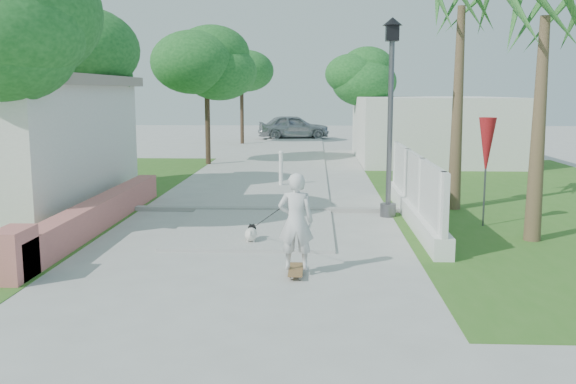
# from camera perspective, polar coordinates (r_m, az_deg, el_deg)

# --- Properties ---
(ground) EXTENTS (90.00, 90.00, 0.00)m
(ground) POSITION_cam_1_polar(r_m,az_deg,el_deg) (9.52, -5.17, -8.42)
(ground) COLOR #B7B7B2
(ground) RESTS_ON ground
(path_strip) EXTENTS (3.20, 36.00, 0.06)m
(path_strip) POSITION_cam_1_polar(r_m,az_deg,el_deg) (29.17, 0.05, 3.42)
(path_strip) COLOR #B7B7B2
(path_strip) RESTS_ON ground
(curb) EXTENTS (6.50, 0.25, 0.10)m
(curb) POSITION_cam_1_polar(r_m,az_deg,el_deg) (15.31, -2.20, -1.55)
(curb) COLOR #999993
(curb) RESTS_ON ground
(grass_left) EXTENTS (8.00, 20.00, 0.01)m
(grass_left) POSITION_cam_1_polar(r_m,az_deg,el_deg) (19.11, -23.09, -0.30)
(grass_left) COLOR #366921
(grass_left) RESTS_ON ground
(grass_right) EXTENTS (8.00, 20.00, 0.01)m
(grass_right) POSITION_cam_1_polar(r_m,az_deg,el_deg) (18.17, 20.94, -0.62)
(grass_right) COLOR #366921
(grass_right) RESTS_ON ground
(pink_wall) EXTENTS (0.45, 8.20, 0.80)m
(pink_wall) POSITION_cam_1_polar(r_m,az_deg,el_deg) (13.59, -17.09, -2.16)
(pink_wall) COLOR #C76F66
(pink_wall) RESTS_ON ground
(lattice_fence) EXTENTS (0.35, 7.00, 1.50)m
(lattice_fence) POSITION_cam_1_polar(r_m,az_deg,el_deg) (14.36, 11.11, -0.41)
(lattice_fence) COLOR white
(lattice_fence) RESTS_ON ground
(building_right) EXTENTS (6.00, 8.00, 2.60)m
(building_right) POSITION_cam_1_polar(r_m,az_deg,el_deg) (27.46, 12.53, 5.52)
(building_right) COLOR silver
(building_right) RESTS_ON ground
(street_lamp) EXTENTS (0.44, 0.44, 4.44)m
(street_lamp) POSITION_cam_1_polar(r_m,az_deg,el_deg) (14.60, 9.09, 7.22)
(street_lamp) COLOR #59595E
(street_lamp) RESTS_ON ground
(bollard) EXTENTS (0.14, 0.14, 1.09)m
(bollard) POSITION_cam_1_polar(r_m,az_deg,el_deg) (19.16, -0.63, 2.19)
(bollard) COLOR white
(bollard) RESTS_ON ground
(patio_umbrella) EXTENTS (0.36, 0.36, 2.30)m
(patio_umbrella) POSITION_cam_1_polar(r_m,az_deg,el_deg) (14.01, 17.24, 3.83)
(patio_umbrella) COLOR #59595E
(patio_umbrella) RESTS_ON ground
(tree_left_near) EXTENTS (3.60, 3.60, 5.28)m
(tree_left_near) POSITION_cam_1_polar(r_m,az_deg,el_deg) (13.32, -23.55, 12.46)
(tree_left_near) COLOR #4C3826
(tree_left_near) RESTS_ON ground
(tree_left_mid) EXTENTS (3.20, 3.20, 4.85)m
(tree_left_mid) POSITION_cam_1_polar(r_m,az_deg,el_deg) (18.74, -18.85, 10.49)
(tree_left_mid) COLOR #4C3826
(tree_left_mid) RESTS_ON ground
(tree_path_left) EXTENTS (3.40, 3.40, 5.23)m
(tree_path_left) POSITION_cam_1_polar(r_m,az_deg,el_deg) (25.36, -7.22, 11.10)
(tree_path_left) COLOR #4C3826
(tree_path_left) RESTS_ON ground
(tree_path_right) EXTENTS (3.00, 3.00, 4.79)m
(tree_path_right) POSITION_cam_1_polar(r_m,az_deg,el_deg) (29.06, 6.50, 10.18)
(tree_path_right) COLOR #4C3826
(tree_path_right) RESTS_ON ground
(tree_path_far) EXTENTS (3.20, 3.20, 5.17)m
(tree_path_far) POSITION_cam_1_polar(r_m,az_deg,el_deg) (35.23, -4.13, 10.52)
(tree_path_far) COLOR #4C3826
(tree_path_far) RESTS_ON ground
(palm_far) EXTENTS (1.80, 1.80, 5.30)m
(palm_far) POSITION_cam_1_polar(r_m,az_deg,el_deg) (15.95, 15.14, 14.57)
(palm_far) COLOR brown
(palm_far) RESTS_ON ground
(palm_near) EXTENTS (1.80, 1.80, 4.70)m
(palm_near) POSITION_cam_1_polar(r_m,az_deg,el_deg) (12.94, 21.84, 13.27)
(palm_near) COLOR brown
(palm_near) RESTS_ON ground
(skateboarder) EXTENTS (1.18, 2.59, 1.61)m
(skateboarder) POSITION_cam_1_polar(r_m,az_deg,el_deg) (10.81, -1.51, -2.46)
(skateboarder) COLOR olive
(skateboarder) RESTS_ON ground
(dog) EXTENTS (0.24, 0.53, 0.36)m
(dog) POSITION_cam_1_polar(r_m,az_deg,el_deg) (12.08, -3.29, -3.70)
(dog) COLOR white
(dog) RESTS_ON ground
(parked_car) EXTENTS (4.46, 2.28, 1.45)m
(parked_car) POSITION_cam_1_polar(r_m,az_deg,el_deg) (38.74, 0.51, 5.82)
(parked_car) COLOR #95989C
(parked_car) RESTS_ON ground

